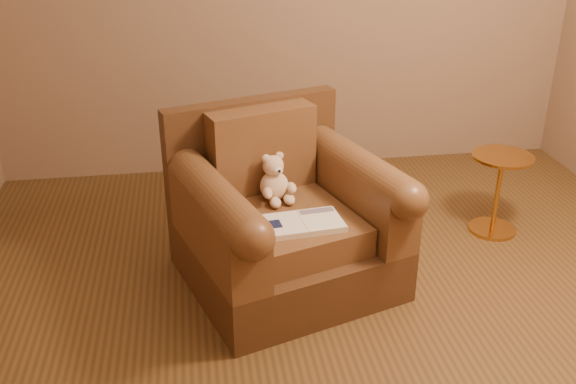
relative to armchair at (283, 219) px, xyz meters
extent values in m
plane|color=brown|center=(0.26, -0.51, -0.33)|extent=(4.00, 4.00, 0.00)
cube|color=#492D18|center=(0.01, -0.04, -0.20)|extent=(1.20, 1.17, 0.27)
cube|color=#492D18|center=(-0.11, 0.35, 0.23)|extent=(0.94, 0.39, 0.60)
cube|color=brown|center=(0.03, -0.09, 0.01)|extent=(0.74, 0.81, 0.14)
cube|color=brown|center=(-0.07, 0.23, 0.30)|extent=(0.58, 0.32, 0.43)
cube|color=brown|center=(-0.34, -0.20, 0.09)|extent=(0.43, 0.84, 0.31)
cube|color=brown|center=(0.39, 0.03, 0.09)|extent=(0.43, 0.84, 0.31)
cylinder|color=brown|center=(-0.34, -0.20, 0.24)|extent=(0.43, 0.84, 0.19)
cylinder|color=brown|center=(0.39, 0.03, 0.24)|extent=(0.43, 0.84, 0.19)
ellipsoid|color=beige|center=(-0.03, 0.09, 0.15)|extent=(0.15, 0.13, 0.15)
sphere|color=beige|center=(-0.03, 0.10, 0.26)|extent=(0.11, 0.11, 0.11)
ellipsoid|color=beige|center=(-0.07, 0.09, 0.30)|extent=(0.04, 0.02, 0.04)
ellipsoid|color=beige|center=(0.00, 0.11, 0.30)|extent=(0.04, 0.02, 0.04)
ellipsoid|color=beige|center=(-0.02, 0.05, 0.25)|extent=(0.05, 0.03, 0.04)
sphere|color=black|center=(-0.01, 0.03, 0.25)|extent=(0.01, 0.01, 0.01)
ellipsoid|color=beige|center=(-0.07, 0.01, 0.15)|extent=(0.05, 0.10, 0.05)
ellipsoid|color=beige|center=(0.05, 0.05, 0.15)|extent=(0.05, 0.10, 0.05)
ellipsoid|color=beige|center=(-0.04, -0.01, 0.10)|extent=(0.06, 0.10, 0.05)
ellipsoid|color=beige|center=(0.04, 0.02, 0.10)|extent=(0.06, 0.10, 0.05)
cube|color=beige|center=(0.06, -0.23, 0.09)|extent=(0.39, 0.26, 0.03)
cube|color=white|center=(-0.03, -0.24, 0.11)|extent=(0.20, 0.24, 0.00)
cube|color=white|center=(0.15, -0.22, 0.11)|extent=(0.20, 0.24, 0.00)
cube|color=beige|center=(0.06, -0.23, 0.11)|extent=(0.03, 0.22, 0.00)
cube|color=#0F1638|center=(-0.07, -0.24, 0.11)|extent=(0.07, 0.09, 0.00)
cube|color=slate|center=(0.15, -0.14, 0.11)|extent=(0.17, 0.06, 0.00)
cylinder|color=#C68A36|center=(1.30, 0.30, -0.32)|extent=(0.28, 0.28, 0.02)
cylinder|color=#C68A36|center=(1.30, 0.30, -0.09)|extent=(0.03, 0.03, 0.45)
cylinder|color=#C68A36|center=(1.30, 0.30, 0.14)|extent=(0.35, 0.35, 0.02)
cylinder|color=#C68A36|center=(1.30, 0.30, 0.13)|extent=(0.03, 0.03, 0.02)
camera|label=1|loc=(-0.41, -2.83, 1.52)|focal=40.00mm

